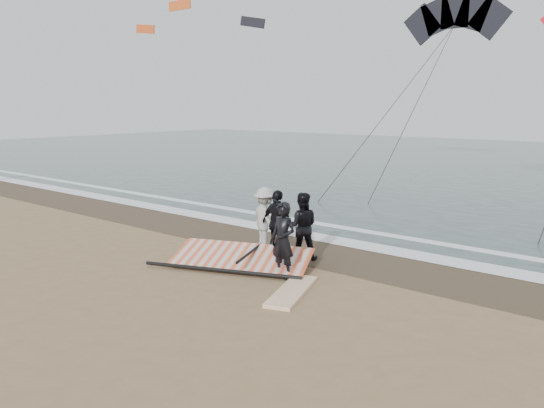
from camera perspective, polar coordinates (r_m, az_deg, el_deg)
The scene contains 11 objects.
ground at distance 12.07m, azimuth -4.24°, elevation -10.27°, with size 120.00×120.00×0.00m, color #8C704C.
wet_sand at distance 15.49m, azimuth 7.21°, elevation -5.55°, with size 120.00×2.80×0.01m, color #4C3D2B.
foam_near at distance 16.65m, azimuth 9.75°, elevation -4.39°, with size 120.00×0.90×0.01m, color white.
foam_far at distance 18.11m, azimuth 12.37°, elevation -3.26°, with size 120.00×0.45×0.01m, color white.
man_main at distance 13.24m, azimuth 1.19°, elevation -3.93°, with size 0.71×0.47×1.94m, color black.
board_white at distance 12.45m, azimuth 2.17°, elevation -9.36°, with size 0.62×2.21×0.09m, color white.
board_cream at distance 15.58m, azimuth -1.66°, elevation -5.21°, with size 0.60×2.27×0.09m, color beige.
trio_cluster at distance 15.31m, azimuth 0.85°, elevation -1.98°, with size 2.70×1.24×1.93m.
sail_rig at distance 14.45m, azimuth -3.15°, elevation -5.89°, with size 4.06×2.95×0.50m.
kite_dark at distance 36.98m, azimuth 19.02°, elevation 18.05°, with size 7.68×7.66×17.66m.
distant_kites at distance 56.76m, azimuth -8.77°, elevation 19.05°, with size 16.76×4.12×2.83m.
Camera 1 is at (7.71, -8.22, 4.30)m, focal length 35.00 mm.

